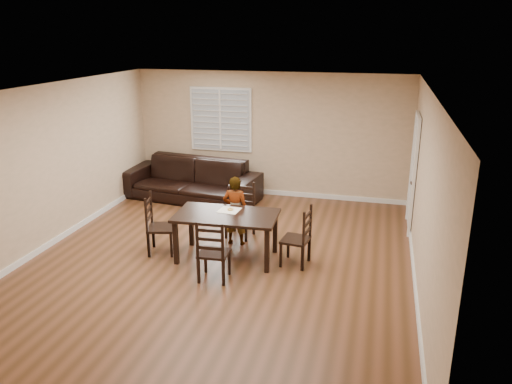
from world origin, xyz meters
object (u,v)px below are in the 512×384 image
chair_left (154,226)px  chair_far (212,255)px  chair_right (303,239)px  dining_table (226,219)px  sofa (191,180)px  child (235,211)px  chair_near (243,211)px  donut (230,209)px

chair_left → chair_far: bearing=-135.6°
chair_right → dining_table: bearing=-81.0°
dining_table → sofa: (-1.66, 2.66, -0.23)m
chair_far → child: 1.44m
chair_right → sofa: (-2.88, 2.63, -0.00)m
dining_table → sofa: sofa is taller
dining_table → chair_right: 1.24m
dining_table → chair_near: size_ratio=1.68×
dining_table → child: bearing=90.0°
chair_far → child: (-0.07, 1.43, 0.17)m
chair_near → chair_left: 1.63m
dining_table → sofa: 3.15m
dining_table → chair_near: bearing=88.8°
dining_table → child: (-0.03, 0.58, -0.06)m
chair_near → sofa: (-1.64, 1.64, -0.01)m
chair_left → donut: bearing=-92.3°
child → donut: child is taller
dining_table → chair_far: size_ratio=1.73×
chair_far → donut: 1.09m
chair_right → donut: (-1.21, 0.14, 0.34)m
dining_table → donut: (0.01, 0.18, 0.11)m
chair_left → chair_right: size_ratio=1.05×
chair_left → sofa: chair_left is taller
chair_right → chair_left: bearing=-80.0°
sofa → chair_left: bearing=-73.6°
chair_near → child: bearing=-82.6°
chair_left → child: (1.20, 0.66, 0.15)m
chair_left → dining_table: bearing=-100.5°
chair_far → chair_near: bearing=-90.8°
chair_near → donut: size_ratio=9.82×
chair_left → sofa: 2.78m
chair_left → donut: 1.30m
chair_near → chair_right: (1.25, -0.98, -0.01)m
chair_far → chair_left: 1.48m
donut → sofa: (-1.67, 2.48, -0.34)m
child → sofa: child is taller
chair_near → chair_left: chair_left is taller
child → chair_right: bearing=156.9°
chair_near → chair_far: size_ratio=1.03×
chair_near → chair_right: size_ratio=1.02×
chair_right → sofa: size_ratio=0.32×
chair_near → sofa: size_ratio=0.33×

